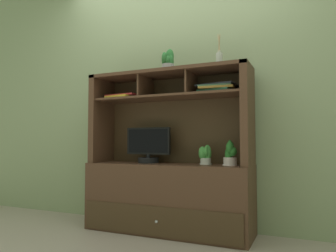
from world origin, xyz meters
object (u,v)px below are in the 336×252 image
(potted_fern, at_px, (230,154))
(media_console, at_px, (168,181))
(magazine_stack_centre, at_px, (123,97))
(potted_succulent, at_px, (168,62))
(potted_orchid, at_px, (205,155))
(diffuser_bottle, at_px, (219,59))
(tv_monitor, at_px, (148,147))
(magazine_stack_left, at_px, (217,89))

(potted_fern, bearing_deg, media_console, 178.08)
(magazine_stack_centre, bearing_deg, potted_fern, 1.05)
(media_console, xyz_separation_m, potted_succulent, (-0.00, -0.00, 1.07))
(potted_succulent, bearing_deg, magazine_stack_centre, -175.75)
(potted_orchid, relative_size, potted_succulent, 0.78)
(diffuser_bottle, bearing_deg, potted_orchid, 161.42)
(tv_monitor, bearing_deg, magazine_stack_centre, -169.81)
(media_console, relative_size, potted_fern, 7.00)
(tv_monitor, height_order, magazine_stack_left, magazine_stack_left)
(tv_monitor, relative_size, potted_orchid, 2.58)
(media_console, xyz_separation_m, tv_monitor, (-0.20, 0.01, 0.30))
(media_console, height_order, potted_orchid, media_console)
(media_console, relative_size, diffuser_bottle, 5.32)
(media_console, height_order, magazine_stack_left, media_console)
(media_console, relative_size, tv_monitor, 3.39)
(tv_monitor, bearing_deg, media_console, -1.81)
(magazine_stack_left, xyz_separation_m, diffuser_bottle, (0.03, -0.06, 0.24))
(tv_monitor, distance_m, potted_fern, 0.77)
(tv_monitor, height_order, diffuser_bottle, diffuser_bottle)
(diffuser_bottle, bearing_deg, media_console, 177.21)
(tv_monitor, relative_size, diffuser_bottle, 1.57)
(media_console, height_order, potted_fern, media_console)
(magazine_stack_centre, bearing_deg, tv_monitor, 10.19)
(potted_fern, bearing_deg, potted_succulent, 178.53)
(magazine_stack_centre, bearing_deg, media_console, 4.76)
(tv_monitor, xyz_separation_m, diffuser_bottle, (0.68, -0.03, 0.74))
(potted_orchid, bearing_deg, potted_fern, -10.92)
(diffuser_bottle, bearing_deg, potted_succulent, 177.75)
(potted_orchid, bearing_deg, tv_monitor, -178.06)
(magazine_stack_left, bearing_deg, diffuser_bottle, -60.47)
(potted_orchid, bearing_deg, media_console, -175.79)
(potted_orchid, xyz_separation_m, magazine_stack_centre, (-0.78, -0.06, 0.54))
(potted_fern, distance_m, potted_succulent, 1.00)
(potted_orchid, height_order, diffuser_bottle, diffuser_bottle)
(potted_fern, distance_m, magazine_stack_centre, 1.14)
(tv_monitor, bearing_deg, potted_fern, -1.89)
(potted_fern, distance_m, diffuser_bottle, 0.80)
(potted_orchid, distance_m, diffuser_bottle, 0.82)
(potted_fern, height_order, potted_succulent, potted_succulent)
(potted_orchid, xyz_separation_m, magazine_stack_left, (0.11, 0.01, 0.57))
(potted_fern, xyz_separation_m, diffuser_bottle, (-0.08, -0.00, 0.80))
(media_console, relative_size, magazine_stack_centre, 4.37)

